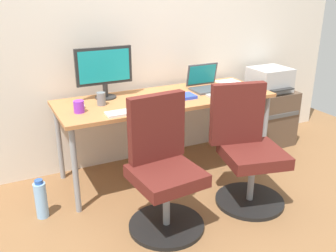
# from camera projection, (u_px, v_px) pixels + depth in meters

# --- Properties ---
(ground_plane) EXTENTS (5.28, 5.28, 0.00)m
(ground_plane) POSITION_uv_depth(u_px,v_px,m) (166.00, 171.00, 3.51)
(ground_plane) COLOR brown
(back_wall) EXTENTS (4.40, 0.04, 2.60)m
(back_wall) POSITION_uv_depth(u_px,v_px,m) (145.00, 23.00, 3.40)
(back_wall) COLOR silver
(back_wall) RESTS_ON ground
(desk) EXTENTS (1.86, 0.69, 0.72)m
(desk) POSITION_uv_depth(u_px,v_px,m) (165.00, 103.00, 3.28)
(desk) COLOR #B77542
(desk) RESTS_ON ground
(office_chair_left) EXTENTS (0.54, 0.54, 0.94)m
(office_chair_left) POSITION_uv_depth(u_px,v_px,m) (163.00, 171.00, 2.62)
(office_chair_left) COLOR black
(office_chair_left) RESTS_ON ground
(office_chair_right) EXTENTS (0.54, 0.54, 0.94)m
(office_chair_right) POSITION_uv_depth(u_px,v_px,m) (247.00, 151.00, 2.91)
(office_chair_right) COLOR black
(office_chair_right) RESTS_ON ground
(side_cabinet) EXTENTS (0.50, 0.47, 0.58)m
(side_cabinet) POSITION_uv_depth(u_px,v_px,m) (266.00, 117.00, 4.05)
(side_cabinet) COLOR brown
(side_cabinet) RESTS_ON ground
(printer) EXTENTS (0.38, 0.40, 0.24)m
(printer) POSITION_uv_depth(u_px,v_px,m) (270.00, 79.00, 3.90)
(printer) COLOR #B7B7B7
(printer) RESTS_ON side_cabinet
(water_bottle_on_floor) EXTENTS (0.09, 0.09, 0.31)m
(water_bottle_on_floor) POSITION_uv_depth(u_px,v_px,m) (41.00, 199.00, 2.79)
(water_bottle_on_floor) COLOR #8CBFF2
(water_bottle_on_floor) RESTS_ON ground
(desktop_monitor) EXTENTS (0.48, 0.18, 0.43)m
(desktop_monitor) POSITION_uv_depth(u_px,v_px,m) (104.00, 69.00, 3.14)
(desktop_monitor) COLOR #262626
(desktop_monitor) RESTS_ON desk
(open_laptop) EXTENTS (0.31, 0.27, 0.22)m
(open_laptop) POSITION_uv_depth(u_px,v_px,m) (206.00, 83.00, 3.47)
(open_laptop) COLOR #4C4C51
(open_laptop) RESTS_ON desk
(keyboard_by_monitor) EXTENTS (0.34, 0.12, 0.02)m
(keyboard_by_monitor) POSITION_uv_depth(u_px,v_px,m) (128.00, 112.00, 2.86)
(keyboard_by_monitor) COLOR silver
(keyboard_by_monitor) RESTS_ON desk
(keyboard_by_laptop) EXTENTS (0.34, 0.12, 0.02)m
(keyboard_by_laptop) POSITION_uv_depth(u_px,v_px,m) (226.00, 94.00, 3.30)
(keyboard_by_laptop) COLOR #B7B7B7
(keyboard_by_laptop) RESTS_ON desk
(mouse_by_monitor) EXTENTS (0.06, 0.10, 0.03)m
(mouse_by_monitor) POSITION_uv_depth(u_px,v_px,m) (139.00, 99.00, 3.14)
(mouse_by_monitor) COLOR silver
(mouse_by_monitor) RESTS_ON desk
(mouse_by_laptop) EXTENTS (0.06, 0.10, 0.03)m
(mouse_by_laptop) POSITION_uv_depth(u_px,v_px,m) (81.00, 106.00, 2.98)
(mouse_by_laptop) COLOR silver
(mouse_by_laptop) RESTS_ON desk
(coffee_mug) EXTENTS (0.08, 0.08, 0.09)m
(coffee_mug) POSITION_uv_depth(u_px,v_px,m) (79.00, 107.00, 2.86)
(coffee_mug) COLOR purple
(coffee_mug) RESTS_ON desk
(pen_cup) EXTENTS (0.07, 0.07, 0.10)m
(pen_cup) POSITION_uv_depth(u_px,v_px,m) (101.00, 99.00, 3.03)
(pen_cup) COLOR slate
(pen_cup) RESTS_ON desk
(notebook) EXTENTS (0.21, 0.15, 0.03)m
(notebook) POSITION_uv_depth(u_px,v_px,m) (183.00, 97.00, 3.22)
(notebook) COLOR blue
(notebook) RESTS_ON desk
(paper_pile) EXTENTS (0.21, 0.30, 0.01)m
(paper_pile) POSITION_uv_depth(u_px,v_px,m) (232.00, 83.00, 3.66)
(paper_pile) COLOR white
(paper_pile) RESTS_ON desk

